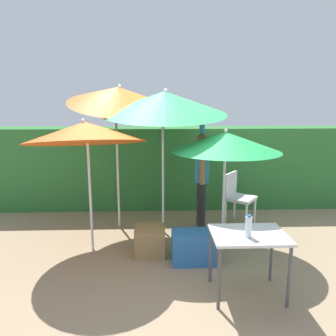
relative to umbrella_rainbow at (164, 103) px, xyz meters
The scene contains 12 objects.
ground_plane 2.13m from the umbrella_rainbow, 83.64° to the right, with size 24.00×24.00×0.00m, color #9E8466.
hedge_row 1.89m from the umbrella_rainbow, 87.87° to the left, with size 8.00×0.70×1.59m, color #2D7033.
umbrella_rainbow is the anchor object (origin of this frame).
umbrella_orange 1.14m from the umbrella_rainbow, 34.29° to the right, with size 1.54×1.54×1.73m.
umbrella_yellow 1.30m from the umbrella_rainbow, 150.41° to the right, with size 1.67×1.68×2.00m.
umbrella_navy 0.79m from the umbrella_rainbow, 159.28° to the left, with size 1.63×1.60×2.58m.
person_vendor 1.31m from the umbrella_rainbow, 14.09° to the left, with size 0.26×0.56×1.88m.
chair_plastic 2.04m from the umbrella_rainbow, 15.14° to the left, with size 0.62×0.62×0.89m.
cooler_box 2.17m from the umbrella_rainbow, 71.49° to the right, with size 0.56×0.34×0.43m, color #2D6BB7.
crate_cardboard 2.06m from the umbrella_rainbow, 105.58° to the right, with size 0.41×0.39×0.40m, color #9E7A4C.
folding_table 2.46m from the umbrella_rainbow, 64.39° to the right, with size 0.80×0.60×0.71m.
bottle_water 2.40m from the umbrella_rainbow, 66.33° to the right, with size 0.07×0.07×0.24m.
Camera 1 is at (-0.18, -4.59, 2.11)m, focal length 34.97 mm.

